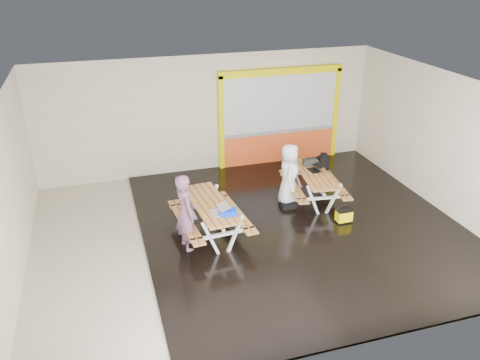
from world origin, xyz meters
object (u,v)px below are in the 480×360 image
object	(u,v)px
laptop_right	(316,168)
backpack	(323,162)
person_right	(289,175)
toolbox	(310,162)
person_left	(185,213)
picnic_table_right	(314,180)
dark_case	(288,205)
laptop_left	(219,211)
fluke_bag	(344,216)
blue_pouch	(228,212)
picnic_table_left	(211,211)

from	to	relation	value
laptop_right	backpack	world-z (taller)	backpack
person_right	toolbox	distance (m)	0.98
person_left	backpack	distance (m)	4.78
picnic_table_right	dark_case	world-z (taller)	picnic_table_right
picnic_table_right	laptop_right	bearing A→B (deg)	56.15
laptop_left	toolbox	distance (m)	3.66
fluke_bag	person_right	bearing A→B (deg)	124.81
laptop_left	dark_case	distance (m)	2.60
blue_pouch	toolbox	size ratio (longest dim) A/B	0.93
toolbox	person_right	bearing A→B (deg)	-147.44
person_right	laptop_left	world-z (taller)	person_right
laptop_right	person_left	bearing A→B (deg)	-158.94
person_left	fluke_bag	world-z (taller)	person_left
person_right	laptop_left	distance (m)	2.68
blue_pouch	toolbox	xyz separation A→B (m)	(2.90, 2.10, -0.01)
laptop_right	toolbox	bearing A→B (deg)	89.49
picnic_table_left	person_right	world-z (taller)	person_right
person_right	blue_pouch	distance (m)	2.60
backpack	picnic_table_left	bearing A→B (deg)	-155.06
laptop_right	backpack	xyz separation A→B (m)	(0.51, 0.61, -0.13)
picnic_table_left	person_left	world-z (taller)	person_left
backpack	dark_case	distance (m)	1.85
laptop_right	fluke_bag	size ratio (longest dim) A/B	1.07
picnic_table_left	person_left	size ratio (longest dim) A/B	1.28
laptop_right	toolbox	world-z (taller)	toolbox
person_right	toolbox	xyz separation A→B (m)	(0.83, 0.53, 0.05)
person_left	dark_case	world-z (taller)	person_left
laptop_left	blue_pouch	world-z (taller)	laptop_left
picnic_table_left	toolbox	distance (m)	3.49
picnic_table_left	laptop_right	bearing A→B (deg)	19.19
backpack	fluke_bag	size ratio (longest dim) A/B	1.29
person_right	laptop_left	size ratio (longest dim) A/B	3.77
dark_case	fluke_bag	bearing A→B (deg)	-47.00
person_left	fluke_bag	xyz separation A→B (m)	(3.90, -0.02, -0.70)
picnic_table_right	person_right	world-z (taller)	person_right
person_right	laptop_right	xyz separation A→B (m)	(0.82, 0.14, 0.01)
laptop_left	laptop_right	distance (m)	3.46
blue_pouch	dark_case	world-z (taller)	blue_pouch
picnic_table_right	backpack	xyz separation A→B (m)	(0.61, 0.76, 0.12)
picnic_table_left	fluke_bag	bearing A→B (deg)	-6.73
person_right	person_left	bearing A→B (deg)	134.89
picnic_table_right	toolbox	bearing A→B (deg)	79.08
person_right	fluke_bag	distance (m)	1.75
picnic_table_right	blue_pouch	world-z (taller)	blue_pouch
backpack	laptop_left	bearing A→B (deg)	-148.33
person_right	blue_pouch	world-z (taller)	person_right
laptop_right	dark_case	distance (m)	1.25
picnic_table_left	dark_case	bearing A→B (deg)	17.52
person_left	person_right	size ratio (longest dim) A/B	1.09
person_left	person_right	world-z (taller)	person_left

